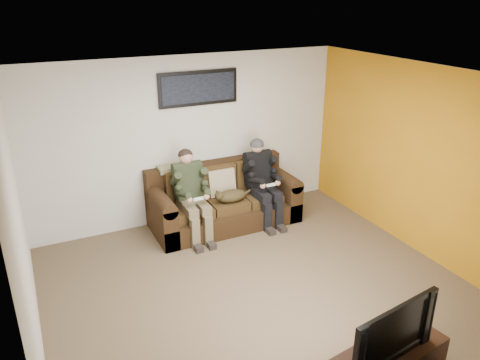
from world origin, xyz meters
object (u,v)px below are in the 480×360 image
framed_poster (198,88)px  cat (231,196)px  sofa (223,201)px  person_right (261,176)px  person_left (191,190)px  television (386,328)px

framed_poster → cat: bearing=-71.8°
sofa → person_right: 0.73m
sofa → person_right: (0.59, -0.19, 0.39)m
person_left → cat: bearing=-7.5°
cat → framed_poster: size_ratio=0.53×
person_left → person_right: (1.18, 0.00, 0.00)m
cat → framed_poster: 1.69m
sofa → framed_poster: bearing=117.5°
cat → television: 3.52m
sofa → person_right: size_ratio=1.73×
person_right → framed_poster: framed_poster is taller
framed_poster → television: bearing=-88.8°
person_left → sofa: bearing=18.0°
sofa → cat: sofa is taller
sofa → framed_poster: (-0.20, 0.38, 1.75)m
sofa → cat: size_ratio=3.47×
person_right → cat: 0.61m
person_left → cat: 0.64m
person_left → person_right: 1.18m
person_right → television: 3.66m
sofa → person_left: person_left is taller
person_right → sofa: bearing=162.0°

